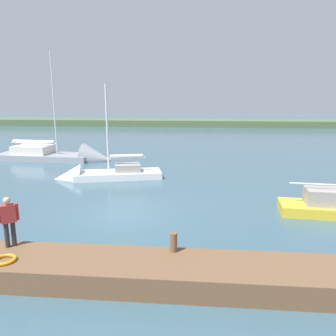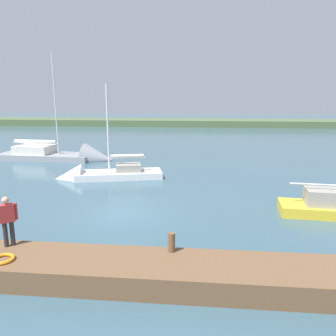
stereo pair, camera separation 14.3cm
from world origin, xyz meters
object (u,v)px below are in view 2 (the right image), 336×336
at_px(mooring_post_far, 172,242).
at_px(sailboat_mid_channel, 100,177).
at_px(life_ring_buoy, 3,259).
at_px(sailboat_far_left, 68,158).
at_px(person_on_dock, 7,218).

relative_size(mooring_post_far, sailboat_mid_channel, 0.08).
xyz_separation_m(life_ring_buoy, sailboat_far_left, (5.89, -19.16, -0.55)).
relative_size(sailboat_mid_channel, person_on_dock, 4.50).
bearing_deg(sailboat_far_left, person_on_dock, -69.24).
bearing_deg(mooring_post_far, person_on_dock, 1.20).
height_order(life_ring_buoy, sailboat_mid_channel, sailboat_mid_channel).
bearing_deg(sailboat_mid_channel, sailboat_far_left, -66.91).
xyz_separation_m(mooring_post_far, life_ring_buoy, (4.83, 1.07, -0.25)).
bearing_deg(mooring_post_far, life_ring_buoy, 12.47).
xyz_separation_m(life_ring_buoy, person_on_dock, (0.35, -0.96, 0.88)).
bearing_deg(mooring_post_far, sailboat_far_left, -59.35).
bearing_deg(person_on_dock, mooring_post_far, 52.91).
xyz_separation_m(mooring_post_far, sailboat_far_left, (10.72, -18.10, -0.81)).
height_order(life_ring_buoy, person_on_dock, person_on_dock).
xyz_separation_m(mooring_post_far, sailboat_mid_channel, (5.88, -11.67, -0.87)).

